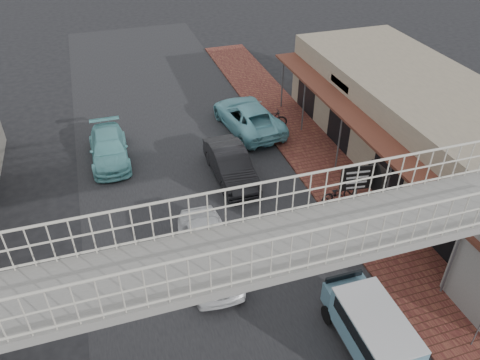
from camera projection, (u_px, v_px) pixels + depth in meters
ground at (228, 277)px, 17.05m from camera, size 120.00×120.00×0.00m
road_strip at (228, 277)px, 17.05m from camera, size 10.00×60.00×0.01m
sidewalk at (348, 195)px, 20.96m from camera, size 3.00×40.00×0.10m
shophouse_row at (429, 131)px, 21.70m from camera, size 7.20×18.00×4.00m
footbridge at (270, 302)px, 12.10m from camera, size 16.40×2.40×6.34m
white_hatchback at (209, 251)px, 17.03m from camera, size 2.00×4.61×1.55m
dark_sedan at (231, 164)px, 21.77m from camera, size 1.61×4.45×1.46m
angkot_curb at (248, 116)px, 25.57m from camera, size 3.10×5.66×1.51m
angkot_far at (109, 148)px, 23.06m from camera, size 1.86×4.47×1.29m
angkot_van at (371, 326)px, 14.00m from camera, size 1.64×3.51×1.71m
motorcycle_near at (339, 193)px, 20.28m from camera, size 1.77×0.80×0.90m
motorcycle_far at (271, 120)px, 25.42m from camera, size 1.94×0.76×1.13m
arrow_sign at (380, 176)px, 17.22m from camera, size 2.05×1.32×3.44m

